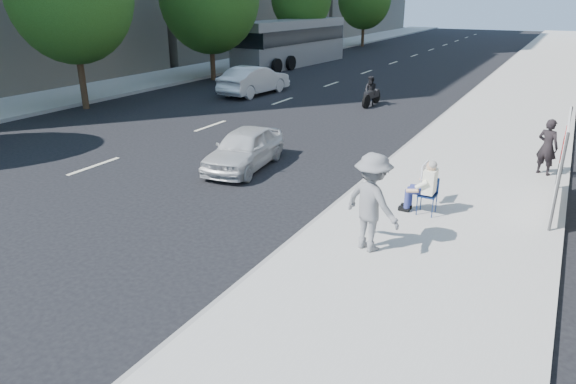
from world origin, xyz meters
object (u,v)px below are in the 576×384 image
Objects in this scene: pedestrian_woman at (547,147)px; white_sedan_near at (244,148)px; motorcycle at (371,93)px; seated_protester at (424,184)px; protest_banner at (562,158)px; bus at (292,43)px; white_sedan_mid at (254,80)px; jogger at (372,202)px.

pedestrian_woman is 8.75m from white_sedan_near.
motorcycle is at bearing 81.83° from white_sedan_near.
protest_banner is at bearing 33.85° from seated_protester.
pedestrian_woman is at bearing -42.25° from bus.
seated_protester is at bearing -51.72° from bus.
seated_protester is 0.29× the size of white_sedan_mid.
pedestrian_woman is 11.05m from motorcycle.
pedestrian_woman is (2.32, 4.47, 0.08)m from seated_protester.
protest_banner reaches higher than seated_protester.
pedestrian_woman is 0.13× the size of bus.
bus reaches higher than white_sedan_near.
seated_protester is at bearing -58.48° from motorcycle.
bus reaches higher than protest_banner.
jogger is at bearing -100.58° from seated_protester.
white_sedan_mid is (-14.57, 7.62, -0.21)m from pedestrian_woman.
protest_banner is (3.14, 4.17, 0.25)m from jogger.
motorcycle is (6.57, -0.01, -0.11)m from white_sedan_mid.
seated_protester is 28.98m from bus.
white_sedan_near is 10.87m from motorcycle.
jogger reaches higher than motorcycle.
seated_protester is at bearing 140.21° from white_sedan_mid.
jogger is 7.36m from pedestrian_woman.
white_sedan_near is at bearing 125.53° from white_sedan_mid.
seated_protester is at bearing -146.15° from protest_banner.
white_sedan_mid is (-12.24, 12.09, -0.13)m from seated_protester.
jogger is 0.66× the size of protest_banner.
bus is (-10.64, 11.86, 1.00)m from motorcycle.
seated_protester is at bearing 86.34° from pedestrian_woman.
motorcycle is at bearing 129.22° from protest_banner.
seated_protester is 3.30m from protest_banner.
white_sedan_mid is at bearing -27.99° from jogger.
pedestrian_woman reaches higher than seated_protester.
white_sedan_near is (-5.35, 3.57, -0.54)m from jogger.
bus is at bearing 124.28° from seated_protester.
pedestrian_woman is (2.76, 6.82, -0.20)m from jogger.
protest_banner reaches higher than motorcycle.
jogger is at bearing 91.78° from pedestrian_woman.
seated_protester is 0.36× the size of white_sedan_near.
motorcycle is at bearing -47.33° from jogger.
white_sedan_mid is (-14.95, 10.27, -0.66)m from protest_banner.
white_sedan_near is 0.29× the size of bus.
white_sedan_mid reaches higher than seated_protester.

